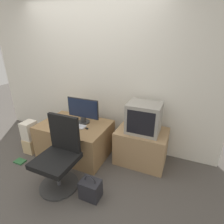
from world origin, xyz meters
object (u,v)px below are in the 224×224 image
at_px(main_monitor, 83,111).
at_px(keyboard, 77,126).
at_px(mouse, 87,128).
at_px(book, 20,161).
at_px(office_chair, 59,158).
at_px(handbag, 91,189).
at_px(cardboard_box_lower, 32,145).
at_px(crt_tv, 144,118).

distance_m(main_monitor, keyboard, 0.27).
xyz_separation_m(main_monitor, keyboard, (-0.02, -0.17, -0.21)).
xyz_separation_m(mouse, book, (-0.99, -0.52, -0.56)).
relative_size(keyboard, book, 1.68).
xyz_separation_m(office_chair, book, (-0.92, 0.08, -0.41)).
distance_m(main_monitor, handbag, 1.22).
bearing_deg(cardboard_box_lower, handbag, -17.48).
bearing_deg(main_monitor, handbag, -54.81).
height_order(cardboard_box_lower, book, cardboard_box_lower).
bearing_deg(keyboard, crt_tv, 14.66).
xyz_separation_m(crt_tv, office_chair, (-0.88, -0.90, -0.36)).
distance_m(main_monitor, crt_tv, 1.00).
relative_size(cardboard_box_lower, handbag, 0.76).
relative_size(office_chair, handbag, 2.85).
xyz_separation_m(crt_tv, book, (-1.80, -0.81, -0.77)).
relative_size(keyboard, cardboard_box_lower, 1.11).
distance_m(office_chair, handbag, 0.57).
bearing_deg(keyboard, mouse, -7.05).
bearing_deg(crt_tv, main_monitor, -174.36).
height_order(crt_tv, cardboard_box_lower, crt_tv).
xyz_separation_m(crt_tv, cardboard_box_lower, (-1.85, -0.49, -0.65)).
bearing_deg(office_chair, cardboard_box_lower, 157.17).
xyz_separation_m(mouse, crt_tv, (0.82, 0.29, 0.21)).
bearing_deg(cardboard_box_lower, book, -81.00).
bearing_deg(handbag, mouse, 122.71).
height_order(main_monitor, handbag, main_monitor).
xyz_separation_m(cardboard_box_lower, handbag, (1.46, -0.46, -0.00)).
bearing_deg(office_chair, handbag, -5.82).
bearing_deg(main_monitor, keyboard, -96.28).
xyz_separation_m(keyboard, book, (-0.79, -0.55, -0.55)).
relative_size(keyboard, mouse, 5.05).
height_order(office_chair, handbag, office_chair).
bearing_deg(crt_tv, book, -155.75).
bearing_deg(office_chair, keyboard, 101.73).
distance_m(cardboard_box_lower, handbag, 1.53).
distance_m(mouse, cardboard_box_lower, 1.15).
relative_size(main_monitor, crt_tv, 1.18).
distance_m(main_monitor, mouse, 0.33).
height_order(main_monitor, book, main_monitor).
bearing_deg(handbag, keyboard, 132.12).
xyz_separation_m(cardboard_box_lower, book, (0.05, -0.33, -0.12)).
distance_m(main_monitor, cardboard_box_lower, 1.14).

